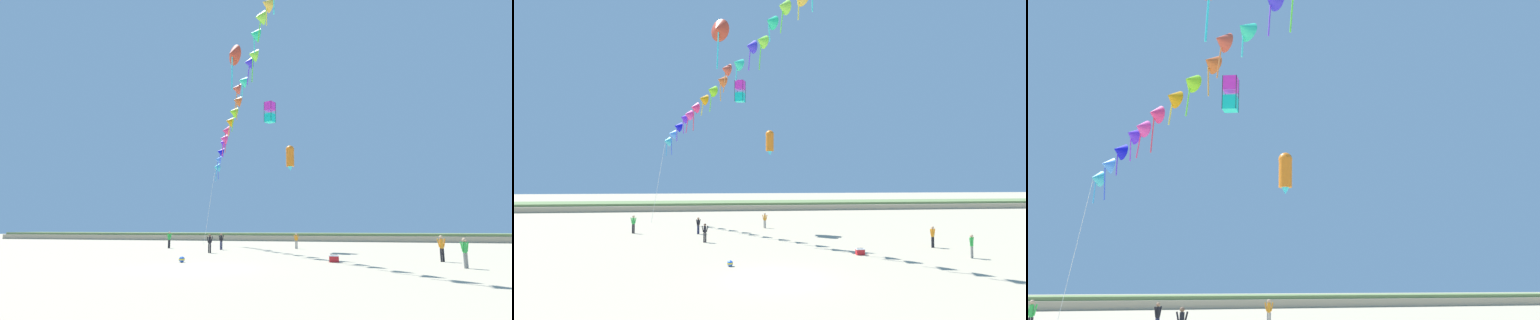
{
  "view_description": "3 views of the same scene",
  "coord_description": "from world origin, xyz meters",
  "views": [
    {
      "loc": [
        8.71,
        -19.63,
        2.06
      ],
      "look_at": [
        -0.21,
        12.57,
        7.78
      ],
      "focal_mm": 28.0,
      "sensor_mm": 36.0,
      "label": 1
    },
    {
      "loc": [
        -2.78,
        -20.94,
        5.26
      ],
      "look_at": [
        1.24,
        13.17,
        6.84
      ],
      "focal_mm": 28.0,
      "sensor_mm": 36.0,
      "label": 2
    },
    {
      "loc": [
        -6.1,
        -11.92,
        2.57
      ],
      "look_at": [
        0.07,
        11.64,
        8.09
      ],
      "focal_mm": 38.0,
      "sensor_mm": 36.0,
      "label": 3
    }
  ],
  "objects": [
    {
      "name": "large_kite_mid_trail",
      "position": [
        1.76,
        17.82,
        8.87
      ],
      "size": [
        0.81,
        0.84,
        2.45
      ],
      "color": "orange"
    },
    {
      "name": "person_far_left",
      "position": [
        -5.08,
        17.5,
        0.91
      ],
      "size": [
        0.44,
        0.45,
        1.57
      ],
      "color": "#282D4C",
      "rests_on": "ground"
    },
    {
      "name": "dune_ridge",
      "position": [
        0.0,
        48.29,
        0.62
      ],
      "size": [
        120.0,
        9.85,
        1.26
      ],
      "color": "tan",
      "rests_on": "ground"
    },
    {
      "name": "person_near_left",
      "position": [
        -11.28,
        18.7,
        1.0
      ],
      "size": [
        0.6,
        0.24,
        1.72
      ],
      "color": "black",
      "rests_on": "ground"
    },
    {
      "name": "kite_banner_string",
      "position": [
        -1.97,
        13.76,
        15.06
      ],
      "size": [
        17.1,
        27.99,
        21.16
      ],
      "color": "#36B0C3"
    },
    {
      "name": "person_far_center",
      "position": [
        1.63,
        21.26,
        0.92
      ],
      "size": [
        0.56,
        0.22,
        1.59
      ],
      "color": "gray",
      "rests_on": "ground"
    },
    {
      "name": "large_kite_low_lead",
      "position": [
        -1.03,
        21.2,
        14.52
      ],
      "size": [
        1.2,
        1.2,
        2.27
      ],
      "color": "#13D8C8"
    }
  ]
}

